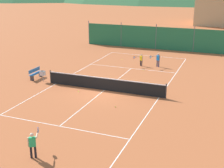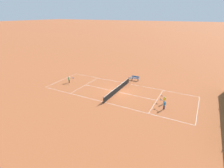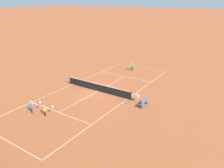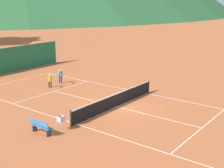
{
  "view_description": "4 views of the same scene",
  "coord_description": "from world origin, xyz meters",
  "px_view_note": "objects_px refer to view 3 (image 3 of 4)",
  "views": [
    {
      "loc": [
        8.42,
        -19.87,
        7.67
      ],
      "look_at": [
        1.5,
        -2.27,
        1.36
      ],
      "focal_mm": 50.0,
      "sensor_mm": 36.0,
      "label": 1
    },
    {
      "loc": [
        23.24,
        11.29,
        11.82
      ],
      "look_at": [
        -1.04,
        -1.59,
        0.71
      ],
      "focal_mm": 28.0,
      "sensor_mm": 36.0,
      "label": 2
    },
    {
      "loc": [
        -14.78,
        19.32,
        10.33
      ],
      "look_at": [
        -1.75,
        -0.44,
        1.15
      ],
      "focal_mm": 35.0,
      "sensor_mm": 36.0,
      "label": 3
    },
    {
      "loc": [
        -16.97,
        -12.57,
        7.4
      ],
      "look_at": [
        1.0,
        1.11,
        1.27
      ],
      "focal_mm": 50.0,
      "sensor_mm": 36.0,
      "label": 4
    }
  ],
  "objects_px": {
    "player_far_service": "(132,66)",
    "tennis_ball_by_net_right": "(127,67)",
    "tennis_net": "(98,87)",
    "tennis_ball_alley_left": "(99,81)",
    "ball_hopper": "(137,96)",
    "tennis_ball_mid_court": "(114,91)",
    "player_near_service": "(45,109)",
    "tennis_ball_near_corner": "(29,116)",
    "player_near_baseline": "(32,106)",
    "tennis_ball_service_box": "(50,132)",
    "courtside_bench": "(144,102)",
    "tennis_ball_far_corner": "(52,108)"
  },
  "relations": [
    {
      "from": "player_far_service",
      "to": "tennis_ball_by_net_right",
      "type": "height_order",
      "value": "player_far_service"
    },
    {
      "from": "tennis_net",
      "to": "tennis_ball_by_net_right",
      "type": "bearing_deg",
      "value": -78.66
    },
    {
      "from": "tennis_ball_alley_left",
      "to": "ball_hopper",
      "type": "xyz_separation_m",
      "value": [
        -7.21,
        2.77,
        0.62
      ]
    },
    {
      "from": "tennis_ball_alley_left",
      "to": "tennis_ball_mid_court",
      "type": "relative_size",
      "value": 1.0
    },
    {
      "from": "player_near_service",
      "to": "tennis_ball_mid_court",
      "type": "relative_size",
      "value": 17.31
    },
    {
      "from": "player_near_service",
      "to": "tennis_net",
      "type": "bearing_deg",
      "value": -94.13
    },
    {
      "from": "tennis_ball_alley_left",
      "to": "tennis_ball_near_corner",
      "type": "distance_m",
      "value": 11.19
    },
    {
      "from": "player_near_baseline",
      "to": "tennis_ball_by_net_right",
      "type": "height_order",
      "value": "player_near_baseline"
    },
    {
      "from": "player_near_baseline",
      "to": "tennis_ball_service_box",
      "type": "bearing_deg",
      "value": 160.61
    },
    {
      "from": "tennis_ball_by_net_right",
      "to": "ball_hopper",
      "type": "distance_m",
      "value": 13.08
    },
    {
      "from": "player_near_service",
      "to": "player_far_service",
      "type": "height_order",
      "value": "player_far_service"
    },
    {
      "from": "ball_hopper",
      "to": "courtside_bench",
      "type": "xyz_separation_m",
      "value": [
        -1.04,
        0.57,
        -0.2
      ]
    },
    {
      "from": "player_far_service",
      "to": "player_near_baseline",
      "type": "bearing_deg",
      "value": 84.97
    },
    {
      "from": "tennis_ball_alley_left",
      "to": "tennis_ball_service_box",
      "type": "height_order",
      "value": "same"
    },
    {
      "from": "tennis_net",
      "to": "player_near_service",
      "type": "height_order",
      "value": "player_near_service"
    },
    {
      "from": "tennis_net",
      "to": "player_near_service",
      "type": "distance_m",
      "value": 7.55
    },
    {
      "from": "tennis_ball_alley_left",
      "to": "tennis_ball_mid_court",
      "type": "distance_m",
      "value": 3.9
    },
    {
      "from": "tennis_ball_by_net_right",
      "to": "tennis_ball_alley_left",
      "type": "bearing_deg",
      "value": 91.7
    },
    {
      "from": "ball_hopper",
      "to": "courtside_bench",
      "type": "bearing_deg",
      "value": 151.22
    },
    {
      "from": "tennis_ball_by_net_right",
      "to": "tennis_ball_service_box",
      "type": "distance_m",
      "value": 20.36
    },
    {
      "from": "player_far_service",
      "to": "tennis_ball_near_corner",
      "type": "height_order",
      "value": "player_far_service"
    },
    {
      "from": "tennis_ball_by_net_right",
      "to": "ball_hopper",
      "type": "height_order",
      "value": "ball_hopper"
    },
    {
      "from": "tennis_ball_far_corner",
      "to": "tennis_ball_near_corner",
      "type": "xyz_separation_m",
      "value": [
        0.56,
        2.33,
        0.0
      ]
    },
    {
      "from": "tennis_ball_alley_left",
      "to": "tennis_ball_far_corner",
      "type": "distance_m",
      "value": 8.88
    },
    {
      "from": "tennis_ball_mid_court",
      "to": "tennis_ball_far_corner",
      "type": "distance_m",
      "value": 7.69
    },
    {
      "from": "player_near_service",
      "to": "tennis_ball_far_corner",
      "type": "height_order",
      "value": "player_near_service"
    },
    {
      "from": "tennis_net",
      "to": "ball_hopper",
      "type": "relative_size",
      "value": 10.31
    },
    {
      "from": "tennis_ball_far_corner",
      "to": "tennis_ball_by_net_right",
      "type": "bearing_deg",
      "value": -86.89
    },
    {
      "from": "player_near_baseline",
      "to": "tennis_ball_mid_court",
      "type": "xyz_separation_m",
      "value": [
        -3.69,
        -8.87,
        -0.72
      ]
    },
    {
      "from": "player_near_service",
      "to": "player_near_baseline",
      "type": "bearing_deg",
      "value": 11.52
    },
    {
      "from": "player_near_service",
      "to": "tennis_ball_by_net_right",
      "type": "xyz_separation_m",
      "value": [
        1.6,
        -18.23,
        -0.64
      ]
    },
    {
      "from": "tennis_net",
      "to": "courtside_bench",
      "type": "distance_m",
      "value": 6.37
    },
    {
      "from": "player_near_baseline",
      "to": "courtside_bench",
      "type": "distance_m",
      "value": 11.12
    },
    {
      "from": "player_near_service",
      "to": "tennis_ball_near_corner",
      "type": "distance_m",
      "value": 1.68
    },
    {
      "from": "tennis_ball_service_box",
      "to": "player_near_service",
      "type": "bearing_deg",
      "value": -35.02
    },
    {
      "from": "tennis_ball_alley_left",
      "to": "tennis_ball_near_corner",
      "type": "bearing_deg",
      "value": 90.61
    },
    {
      "from": "tennis_ball_mid_court",
      "to": "tennis_ball_by_net_right",
      "type": "relative_size",
      "value": 1.0
    },
    {
      "from": "player_near_service",
      "to": "player_far_service",
      "type": "bearing_deg",
      "value": -89.98
    },
    {
      "from": "tennis_ball_alley_left",
      "to": "player_near_service",
      "type": "bearing_deg",
      "value": 97.58
    },
    {
      "from": "tennis_net",
      "to": "tennis_ball_by_net_right",
      "type": "height_order",
      "value": "tennis_net"
    },
    {
      "from": "player_far_service",
      "to": "tennis_ball_by_net_right",
      "type": "relative_size",
      "value": 18.93
    },
    {
      "from": "player_near_service",
      "to": "tennis_ball_by_net_right",
      "type": "relative_size",
      "value": 17.31
    },
    {
      "from": "tennis_net",
      "to": "tennis_ball_by_net_right",
      "type": "xyz_separation_m",
      "value": [
        2.15,
        -10.7,
        -0.47
      ]
    },
    {
      "from": "courtside_bench",
      "to": "tennis_ball_service_box",
      "type": "bearing_deg",
      "value": 62.88
    },
    {
      "from": "player_far_service",
      "to": "courtside_bench",
      "type": "bearing_deg",
      "value": 124.06
    },
    {
      "from": "player_near_baseline",
      "to": "tennis_ball_alley_left",
      "type": "bearing_deg",
      "value": -90.96
    },
    {
      "from": "player_near_baseline",
      "to": "tennis_ball_service_box",
      "type": "height_order",
      "value": "player_near_baseline"
    },
    {
      "from": "tennis_ball_mid_court",
      "to": "courtside_bench",
      "type": "height_order",
      "value": "courtside_bench"
    },
    {
      "from": "tennis_net",
      "to": "tennis_ball_by_net_right",
      "type": "distance_m",
      "value": 10.93
    },
    {
      "from": "player_near_service",
      "to": "courtside_bench",
      "type": "xyz_separation_m",
      "value": [
        -6.89,
        -6.92,
        -0.22
      ]
    }
  ]
}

